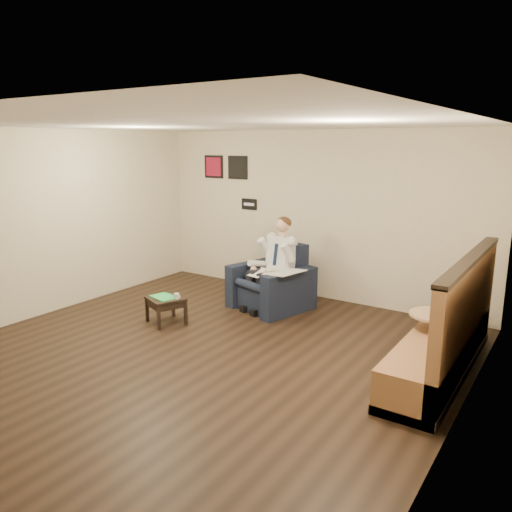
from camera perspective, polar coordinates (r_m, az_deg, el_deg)
The scene contains 18 objects.
ground at distance 6.40m, azimuth -6.35°, elevation -11.12°, with size 6.00×6.00×0.00m, color black.
wall_back at distance 8.45m, azimuth 6.60°, elevation 4.65°, with size 6.00×0.02×2.80m, color beige.
wall_left at distance 8.21m, azimuth -22.91°, elevation 3.49°, with size 0.02×6.00×2.80m, color beige.
wall_right at distance 4.68m, azimuth 22.70°, elevation -2.93°, with size 0.02×6.00×2.80m, color beige.
ceiling at distance 5.86m, azimuth -7.05°, elevation 14.80°, with size 6.00×6.00×0.02m, color white.
seating_sign at distance 9.08m, azimuth -0.78°, elevation 5.94°, with size 0.32×0.02×0.20m, color black.
art_print_left at distance 9.50m, azimuth -4.83°, elevation 10.13°, with size 0.42×0.03×0.42m, color maroon.
art_print_right at distance 9.17m, azimuth -2.10°, elevation 10.07°, with size 0.42×0.03×0.42m, color black.
armchair at distance 7.92m, azimuth 1.71°, elevation -2.43°, with size 1.05×1.05×1.01m, color black.
seated_man at distance 7.79m, azimuth 1.01°, elevation -1.27°, with size 0.66×0.99×1.39m, color silver, non-canonical shape.
lap_papers at distance 7.73m, azimuth 0.40°, elevation -1.91°, with size 0.23×0.33×0.01m, color white.
newspaper at distance 7.50m, azimuth 3.30°, elevation -1.87°, with size 0.44×0.55×0.01m, color silver.
side_table at distance 7.47m, azimuth -10.23°, elevation -6.10°, with size 0.47×0.47×0.39m, color black.
green_folder at distance 7.42m, azimuth -10.50°, elevation -4.61°, with size 0.39×0.28×0.01m, color #29CF56.
coffee_mug at distance 7.30m, azimuth -9.06°, elevation -4.55°, with size 0.07×0.07×0.08m, color white.
smartphone at distance 7.43m, azimuth -9.19°, elevation -4.57°, with size 0.12×0.06×0.01m, color black.
banquette at distance 6.05m, azimuth 20.50°, elevation -6.35°, with size 0.64×2.68×1.37m, color brown.
cafe_table at distance 6.24m, azimuth 19.36°, elevation -9.13°, with size 0.54×0.54×0.67m, color #9E7C55.
Camera 1 is at (3.80, -4.45, 2.59)m, focal length 35.00 mm.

